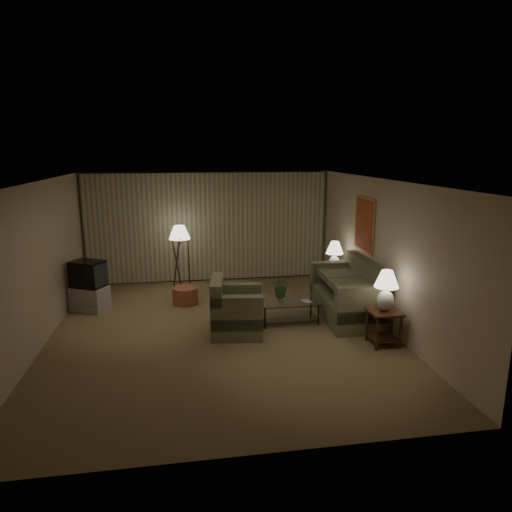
{
  "coord_description": "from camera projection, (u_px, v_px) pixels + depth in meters",
  "views": [
    {
      "loc": [
        -0.63,
        -7.75,
        3.21
      ],
      "look_at": [
        0.74,
        0.6,
        1.24
      ],
      "focal_mm": 32.0,
      "sensor_mm": 36.0,
      "label": 1
    }
  ],
  "objects": [
    {
      "name": "ground",
      "position": [
        221.0,
        331.0,
        8.27
      ],
      "size": [
        7.0,
        7.0,
        0.0
      ],
      "primitive_type": "plane",
      "color": "olive",
      "rests_on": "ground"
    },
    {
      "name": "room_shell",
      "position": [
        214.0,
        223.0,
        9.33
      ],
      "size": [
        6.04,
        7.02,
        2.72
      ],
      "color": "beige",
      "rests_on": "ground"
    },
    {
      "name": "sofa",
      "position": [
        347.0,
        295.0,
        8.9
      ],
      "size": [
        2.07,
        1.16,
        0.89
      ],
      "rotation": [
        0.0,
        0.0,
        -1.61
      ],
      "color": "#757D58",
      "rests_on": "ground"
    },
    {
      "name": "armchair",
      "position": [
        237.0,
        312.0,
        8.13
      ],
      "size": [
        1.16,
        1.12,
        0.8
      ],
      "rotation": [
        0.0,
        0.0,
        1.45
      ],
      "color": "#757D58",
      "rests_on": "ground"
    },
    {
      "name": "side_table_near",
      "position": [
        384.0,
        321.0,
        7.63
      ],
      "size": [
        0.51,
        0.51,
        0.6
      ],
      "color": "#341A0E",
      "rests_on": "ground"
    },
    {
      "name": "side_table_far",
      "position": [
        333.0,
        280.0,
        10.13
      ],
      "size": [
        0.46,
        0.39,
        0.6
      ],
      "color": "#341A0E",
      "rests_on": "ground"
    },
    {
      "name": "table_lamp_near",
      "position": [
        386.0,
        287.0,
        7.49
      ],
      "size": [
        0.4,
        0.4,
        0.69
      ],
      "color": "silver",
      "rests_on": "side_table_near"
    },
    {
      "name": "table_lamp_far",
      "position": [
        335.0,
        254.0,
        10.0
      ],
      "size": [
        0.38,
        0.38,
        0.66
      ],
      "color": "silver",
      "rests_on": "side_table_far"
    },
    {
      "name": "coffee_table",
      "position": [
        289.0,
        308.0,
        8.65
      ],
      "size": [
        1.15,
        0.63,
        0.41
      ],
      "color": "silver",
      "rests_on": "ground"
    },
    {
      "name": "tv_cabinet",
      "position": [
        90.0,
        298.0,
        9.32
      ],
      "size": [
        1.09,
        1.05,
        0.5
      ],
      "primitive_type": "cube",
      "rotation": [
        0.0,
        0.0,
        -0.5
      ],
      "color": "#B2B2B5",
      "rests_on": "ground"
    },
    {
      "name": "crt_tv",
      "position": [
        88.0,
        274.0,
        9.21
      ],
      "size": [
        1.0,
        0.97,
        0.54
      ],
      "primitive_type": "cube",
      "rotation": [
        0.0,
        0.0,
        -0.5
      ],
      "color": "black",
      "rests_on": "tv_cabinet"
    },
    {
      "name": "floor_lamp",
      "position": [
        180.0,
        256.0,
        10.6
      ],
      "size": [
        0.49,
        0.49,
        1.52
      ],
      "color": "#341A0E",
      "rests_on": "ground"
    },
    {
      "name": "ottoman",
      "position": [
        185.0,
        295.0,
        9.72
      ],
      "size": [
        0.72,
        0.72,
        0.36
      ],
      "primitive_type": "cylinder",
      "rotation": [
        0.0,
        0.0,
        -0.43
      ],
      "color": "#A55C37",
      "rests_on": "ground"
    },
    {
      "name": "vase",
      "position": [
        281.0,
        298.0,
        8.58
      ],
      "size": [
        0.2,
        0.2,
        0.16
      ],
      "primitive_type": "imported",
      "rotation": [
        0.0,
        0.0,
        -0.35
      ],
      "color": "white",
      "rests_on": "coffee_table"
    },
    {
      "name": "flowers",
      "position": [
        281.0,
        283.0,
        8.51
      ],
      "size": [
        0.44,
        0.4,
        0.43
      ],
      "primitive_type": "imported",
      "rotation": [
        0.0,
        0.0,
        -0.18
      ],
      "color": "#377433",
      "rests_on": "vase"
    },
    {
      "name": "book",
      "position": [
        303.0,
        302.0,
        8.56
      ],
      "size": [
        0.2,
        0.24,
        0.02
      ],
      "primitive_type": "imported",
      "rotation": [
        0.0,
        0.0,
        0.25
      ],
      "color": "olive",
      "rests_on": "coffee_table"
    }
  ]
}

